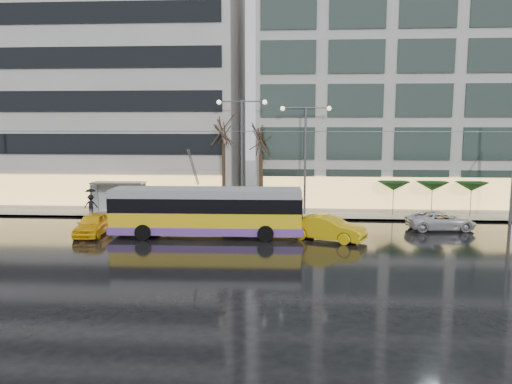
# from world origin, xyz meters

# --- Properties ---
(ground) EXTENTS (140.00, 140.00, 0.00)m
(ground) POSITION_xyz_m (0.00, 0.00, 0.00)
(ground) COLOR black
(ground) RESTS_ON ground
(sidewalk) EXTENTS (80.00, 10.00, 0.15)m
(sidewalk) POSITION_xyz_m (2.00, 14.00, 0.07)
(sidewalk) COLOR gray
(sidewalk) RESTS_ON ground
(kerb) EXTENTS (80.00, 0.10, 0.15)m
(kerb) POSITION_xyz_m (2.00, 9.05, 0.07)
(kerb) COLOR slate
(kerb) RESTS_ON ground
(building_left) EXTENTS (34.00, 14.00, 22.00)m
(building_left) POSITION_xyz_m (-16.00, 19.00, 11.15)
(building_left) COLOR #A09D99
(building_left) RESTS_ON sidewalk
(building_right) EXTENTS (32.00, 14.00, 25.00)m
(building_right) POSITION_xyz_m (19.00, 19.00, 12.65)
(building_right) COLOR #A09D99
(building_right) RESTS_ON sidewalk
(trolleybus) EXTENTS (12.42, 4.90, 5.73)m
(trolleybus) POSITION_xyz_m (0.38, 3.08, 1.55)
(trolleybus) COLOR gold
(trolleybus) RESTS_ON ground
(catenary) EXTENTS (42.24, 5.12, 7.00)m
(catenary) POSITION_xyz_m (1.00, 7.94, 4.25)
(catenary) COLOR #595B60
(catenary) RESTS_ON ground
(bus_shelter) EXTENTS (4.20, 1.60, 2.51)m
(bus_shelter) POSITION_xyz_m (-8.38, 10.69, 1.96)
(bus_shelter) COLOR #595B60
(bus_shelter) RESTS_ON sidewalk
(street_lamp_near) EXTENTS (3.96, 0.36, 9.03)m
(street_lamp_near) POSITION_xyz_m (2.00, 10.80, 5.99)
(street_lamp_near) COLOR #595B60
(street_lamp_near) RESTS_ON sidewalk
(street_lamp_far) EXTENTS (3.96, 0.36, 8.53)m
(street_lamp_far) POSITION_xyz_m (7.00, 10.80, 5.71)
(street_lamp_far) COLOR #595B60
(street_lamp_far) RESTS_ON sidewalk
(tree_a) EXTENTS (3.20, 3.20, 8.40)m
(tree_a) POSITION_xyz_m (0.50, 11.00, 7.09)
(tree_a) COLOR black
(tree_a) RESTS_ON sidewalk
(tree_b) EXTENTS (3.20, 3.20, 7.70)m
(tree_b) POSITION_xyz_m (3.50, 11.20, 6.40)
(tree_b) COLOR black
(tree_b) RESTS_ON sidewalk
(parasol_a) EXTENTS (2.50, 2.50, 2.65)m
(parasol_a) POSITION_xyz_m (14.00, 11.00, 2.45)
(parasol_a) COLOR #595B60
(parasol_a) RESTS_ON sidewalk
(parasol_b) EXTENTS (2.50, 2.50, 2.65)m
(parasol_b) POSITION_xyz_m (17.00, 11.00, 2.45)
(parasol_b) COLOR #595B60
(parasol_b) RESTS_ON sidewalk
(parasol_c) EXTENTS (2.50, 2.50, 2.65)m
(parasol_c) POSITION_xyz_m (20.00, 11.00, 2.45)
(parasol_c) COLOR #595B60
(parasol_c) RESTS_ON sidewalk
(taxi_a) EXTENTS (2.03, 4.34, 1.44)m
(taxi_a) POSITION_xyz_m (-7.25, 3.05, 0.72)
(taxi_a) COLOR yellow
(taxi_a) RESTS_ON ground
(taxi_b) EXTENTS (5.14, 3.51, 1.60)m
(taxi_b) POSITION_xyz_m (8.13, 2.52, 0.80)
(taxi_b) COLOR gold
(taxi_b) RESTS_ON ground
(sedan_silver) EXTENTS (4.86, 2.60, 1.30)m
(sedan_silver) POSITION_xyz_m (16.31, 6.17, 0.65)
(sedan_silver) COLOR silver
(sedan_silver) RESTS_ON ground
(pedestrian_a) EXTENTS (1.00, 1.02, 2.19)m
(pedestrian_a) POSITION_xyz_m (-7.77, 10.30, 1.57)
(pedestrian_a) COLOR black
(pedestrian_a) RESTS_ON sidewalk
(pedestrian_b) EXTENTS (0.96, 0.92, 1.57)m
(pedestrian_b) POSITION_xyz_m (-4.03, 10.48, 0.93)
(pedestrian_b) COLOR black
(pedestrian_b) RESTS_ON sidewalk
(pedestrian_c) EXTENTS (1.13, 0.95, 2.11)m
(pedestrian_c) POSITION_xyz_m (-9.89, 9.40, 1.26)
(pedestrian_c) COLOR black
(pedestrian_c) RESTS_ON sidewalk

